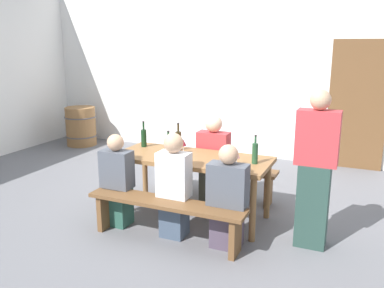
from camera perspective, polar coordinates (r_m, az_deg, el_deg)
ground_plane at (r=4.98m, az=0.00°, el=-10.10°), size 24.00×24.00×0.00m
back_wall at (r=7.43m, az=9.61°, el=10.47°), size 14.00×0.20×3.20m
wooden_door at (r=7.12m, az=22.27°, el=5.02°), size 0.90×0.06×2.10m
tasting_table at (r=4.75m, az=0.00°, el=-2.77°), size 1.82×0.77×0.75m
bench_near at (r=4.27m, az=-3.75°, el=-9.25°), size 1.72×0.30×0.45m
bench_far at (r=5.44m, az=2.91°, el=-4.04°), size 1.72×0.30×0.45m
wine_bottle_0 at (r=4.61m, az=-3.34°, el=-0.66°), size 0.07×0.07×0.32m
wine_bottle_1 at (r=4.96m, az=-1.93°, el=0.52°), size 0.07×0.07×0.34m
wine_bottle_2 at (r=4.47m, az=8.86°, el=-1.24°), size 0.07×0.07×0.32m
wine_bottle_3 at (r=5.18m, az=-6.80°, el=0.92°), size 0.07×0.07×0.33m
wine_glass_0 at (r=4.84m, az=-1.22°, el=0.12°), size 0.07×0.07×0.17m
wine_glass_1 at (r=4.39m, az=6.31°, el=-1.45°), size 0.07×0.07×0.17m
seated_guest_near_0 at (r=4.67m, az=-10.47°, el=-5.37°), size 0.35×0.24×1.06m
seated_guest_near_1 at (r=4.31m, az=-2.56°, el=-6.14°), size 0.34×0.24×1.14m
seated_guest_near_2 at (r=4.11m, az=5.01°, el=-7.84°), size 0.40×0.24×1.08m
seated_guest_far_0 at (r=5.23m, az=2.99°, el=-2.46°), size 0.41×0.24×1.16m
standing_host at (r=4.22m, az=16.91°, el=-3.94°), size 0.41×0.24×1.61m
wine_barrel at (r=8.57m, az=-15.36°, el=2.43°), size 0.63×0.63×0.78m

